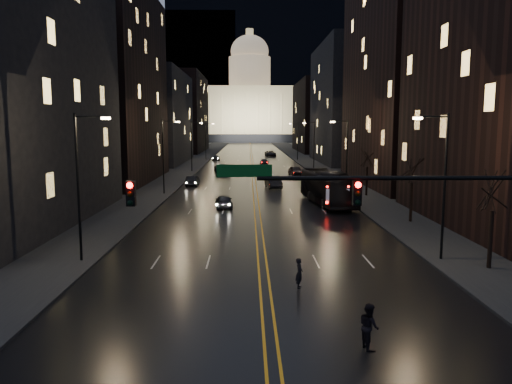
{
  "coord_description": "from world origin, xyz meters",
  "views": [
    {
      "loc": [
        -0.84,
        -19.65,
        8.28
      ],
      "look_at": [
        -0.35,
        11.98,
        4.05
      ],
      "focal_mm": 35.0,
      "sensor_mm": 36.0,
      "label": 1
    }
  ],
  "objects_px": {
    "bus": "(328,188)",
    "pedestrian_a": "(299,273)",
    "oncoming_car_b": "(193,181)",
    "traffic_signal": "(416,205)",
    "receding_car_a": "(273,182)",
    "pedestrian_b": "(369,326)",
    "oncoming_car_a": "(224,201)"
  },
  "relations": [
    {
      "from": "pedestrian_a",
      "to": "traffic_signal",
      "type": "bearing_deg",
      "value": -129.17
    },
    {
      "from": "traffic_signal",
      "to": "bus",
      "type": "bearing_deg",
      "value": 87.11
    },
    {
      "from": "traffic_signal",
      "to": "pedestrian_a",
      "type": "height_order",
      "value": "traffic_signal"
    },
    {
      "from": "receding_car_a",
      "to": "pedestrian_a",
      "type": "bearing_deg",
      "value": -97.56
    },
    {
      "from": "pedestrian_a",
      "to": "oncoming_car_b",
      "type": "bearing_deg",
      "value": 24.43
    },
    {
      "from": "traffic_signal",
      "to": "pedestrian_a",
      "type": "bearing_deg",
      "value": 129.66
    },
    {
      "from": "oncoming_car_b",
      "to": "bus",
      "type": "bearing_deg",
      "value": 135.55
    },
    {
      "from": "receding_car_a",
      "to": "bus",
      "type": "bearing_deg",
      "value": -76.19
    },
    {
      "from": "bus",
      "to": "oncoming_car_a",
      "type": "xyz_separation_m",
      "value": [
        -10.85,
        -2.51,
        -1.07
      ]
    },
    {
      "from": "traffic_signal",
      "to": "receding_car_a",
      "type": "xyz_separation_m",
      "value": [
        -3.41,
        46.17,
        -4.29
      ]
    },
    {
      "from": "receding_car_a",
      "to": "oncoming_car_b",
      "type": "bearing_deg",
      "value": 161.39
    },
    {
      "from": "bus",
      "to": "pedestrian_a",
      "type": "xyz_separation_m",
      "value": [
        -5.79,
        -27.54,
        -0.98
      ]
    },
    {
      "from": "traffic_signal",
      "to": "receding_car_a",
      "type": "bearing_deg",
      "value": 94.22
    },
    {
      "from": "oncoming_car_a",
      "to": "receding_car_a",
      "type": "xyz_separation_m",
      "value": [
        5.8,
        16.14,
        0.12
      ]
    },
    {
      "from": "traffic_signal",
      "to": "oncoming_car_b",
      "type": "bearing_deg",
      "value": 106.54
    },
    {
      "from": "traffic_signal",
      "to": "bus",
      "type": "height_order",
      "value": "traffic_signal"
    },
    {
      "from": "receding_car_a",
      "to": "pedestrian_b",
      "type": "xyz_separation_m",
      "value": [
        1.14,
        -48.16,
        0.06
      ]
    },
    {
      "from": "oncoming_car_b",
      "to": "traffic_signal",
      "type": "bearing_deg",
      "value": 106.96
    },
    {
      "from": "oncoming_car_a",
      "to": "pedestrian_a",
      "type": "xyz_separation_m",
      "value": [
        5.06,
        -25.02,
        0.1
      ]
    },
    {
      "from": "pedestrian_a",
      "to": "pedestrian_b",
      "type": "distance_m",
      "value": 7.25
    },
    {
      "from": "oncoming_car_b",
      "to": "pedestrian_a",
      "type": "distance_m",
      "value": 44.71
    },
    {
      "from": "pedestrian_b",
      "to": "pedestrian_a",
      "type": "bearing_deg",
      "value": 2.66
    },
    {
      "from": "oncoming_car_b",
      "to": "pedestrian_b",
      "type": "bearing_deg",
      "value": 103.94
    },
    {
      "from": "bus",
      "to": "oncoming_car_b",
      "type": "height_order",
      "value": "bus"
    },
    {
      "from": "oncoming_car_b",
      "to": "receding_car_a",
      "type": "distance_m",
      "value": 11.25
    },
    {
      "from": "oncoming_car_b",
      "to": "receding_car_a",
      "type": "relative_size",
      "value": 0.89
    },
    {
      "from": "oncoming_car_a",
      "to": "receding_car_a",
      "type": "height_order",
      "value": "receding_car_a"
    },
    {
      "from": "bus",
      "to": "receding_car_a",
      "type": "distance_m",
      "value": 14.56
    },
    {
      "from": "oncoming_car_a",
      "to": "pedestrian_b",
      "type": "height_order",
      "value": "pedestrian_b"
    },
    {
      "from": "oncoming_car_b",
      "to": "receding_car_a",
      "type": "xyz_separation_m",
      "value": [
        11.0,
        -2.36,
        0.09
      ]
    },
    {
      "from": "bus",
      "to": "pedestrian_b",
      "type": "relative_size",
      "value": 7.24
    },
    {
      "from": "bus",
      "to": "pedestrian_a",
      "type": "relative_size",
      "value": 8.04
    }
  ]
}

